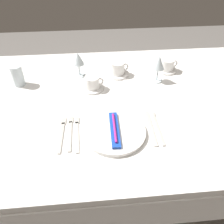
# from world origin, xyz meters

# --- Properties ---
(ground_plane) EXTENTS (6.00, 6.00, 0.00)m
(ground_plane) POSITION_xyz_m (0.00, 0.00, 0.00)
(ground_plane) COLOR slate
(dining_table) EXTENTS (1.80, 1.11, 0.74)m
(dining_table) POSITION_xyz_m (0.00, 0.00, 0.66)
(dining_table) COLOR white
(dining_table) RESTS_ON ground
(dinner_plate) EXTENTS (0.27, 0.27, 0.02)m
(dinner_plate) POSITION_xyz_m (-0.03, -0.25, 0.75)
(dinner_plate) COLOR white
(dinner_plate) RESTS_ON dining_table
(toothbrush_package) EXTENTS (0.04, 0.21, 0.02)m
(toothbrush_package) POSITION_xyz_m (-0.03, -0.25, 0.77)
(toothbrush_package) COLOR blue
(toothbrush_package) RESTS_ON dinner_plate
(fork_outer) EXTENTS (0.03, 0.21, 0.00)m
(fork_outer) POSITION_xyz_m (-0.19, -0.23, 0.74)
(fork_outer) COLOR beige
(fork_outer) RESTS_ON dining_table
(fork_inner) EXTENTS (0.02, 0.21, 0.00)m
(fork_inner) POSITION_xyz_m (-0.22, -0.22, 0.74)
(fork_inner) COLOR beige
(fork_inner) RESTS_ON dining_table
(fork_salad) EXTENTS (0.02, 0.21, 0.00)m
(fork_salad) POSITION_xyz_m (-0.25, -0.23, 0.74)
(fork_salad) COLOR beige
(fork_salad) RESTS_ON dining_table
(dinner_knife) EXTENTS (0.02, 0.22, 0.00)m
(dinner_knife) POSITION_xyz_m (0.14, -0.23, 0.74)
(dinner_knife) COLOR beige
(dinner_knife) RESTS_ON dining_table
(spoon_soup) EXTENTS (0.03, 0.22, 0.01)m
(spoon_soup) POSITION_xyz_m (0.17, -0.20, 0.74)
(spoon_soup) COLOR beige
(spoon_soup) RESTS_ON dining_table
(saucer_left) EXTENTS (0.14, 0.14, 0.01)m
(saucer_left) POSITION_xyz_m (0.04, 0.24, 0.74)
(saucer_left) COLOR white
(saucer_left) RESTS_ON dining_table
(coffee_cup_left) EXTENTS (0.11, 0.08, 0.07)m
(coffee_cup_left) POSITION_xyz_m (0.04, 0.24, 0.78)
(coffee_cup_left) COLOR white
(coffee_cup_left) RESTS_ON saucer_left
(saucer_right) EXTENTS (0.13, 0.13, 0.01)m
(saucer_right) POSITION_xyz_m (0.34, 0.26, 0.74)
(saucer_right) COLOR white
(saucer_right) RESTS_ON dining_table
(coffee_cup_right) EXTENTS (0.11, 0.08, 0.06)m
(coffee_cup_right) POSITION_xyz_m (0.34, 0.26, 0.78)
(coffee_cup_right) COLOR white
(coffee_cup_right) RESTS_ON saucer_right
(saucer_far) EXTENTS (0.12, 0.12, 0.01)m
(saucer_far) POSITION_xyz_m (-0.11, 0.11, 0.74)
(saucer_far) COLOR white
(saucer_far) RESTS_ON dining_table
(coffee_cup_far) EXTENTS (0.10, 0.08, 0.06)m
(coffee_cup_far) POSITION_xyz_m (-0.11, 0.11, 0.78)
(coffee_cup_far) COLOR white
(coffee_cup_far) RESTS_ON saucer_far
(wine_glass_centre) EXTENTS (0.07, 0.07, 0.16)m
(wine_glass_centre) POSITION_xyz_m (0.25, 0.15, 0.85)
(wine_glass_centre) COLOR silver
(wine_glass_centre) RESTS_ON dining_table
(wine_glass_left) EXTENTS (0.07, 0.07, 0.15)m
(wine_glass_left) POSITION_xyz_m (-0.18, 0.25, 0.84)
(wine_glass_left) COLOR silver
(wine_glass_left) RESTS_ON dining_table
(drink_tumbler) EXTENTS (0.06, 0.06, 0.11)m
(drink_tumbler) POSITION_xyz_m (-0.52, 0.18, 0.80)
(drink_tumbler) COLOR silver
(drink_tumbler) RESTS_ON dining_table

